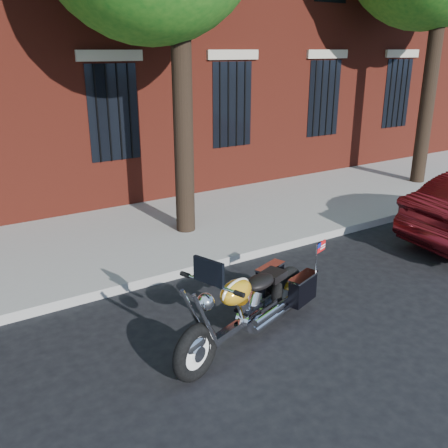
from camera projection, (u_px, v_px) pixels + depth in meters
ground at (252, 303)px, 7.21m from camera, size 120.00×120.00×0.00m
curb at (204, 266)px, 8.28m from camera, size 40.00×0.16×0.15m
sidewalk at (155, 233)px, 9.77m from camera, size 40.00×3.60×0.15m
motorcycle at (253, 305)px, 6.21m from camera, size 2.67×1.30×1.36m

